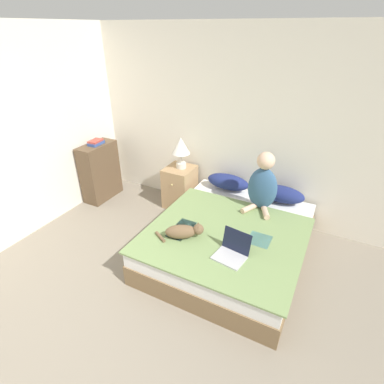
{
  "coord_description": "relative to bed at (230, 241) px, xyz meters",
  "views": [
    {
      "loc": [
        1.46,
        -0.5,
        2.47
      ],
      "look_at": [
        0.06,
        2.18,
        0.79
      ],
      "focal_mm": 28.0,
      "sensor_mm": 36.0,
      "label": 1
    }
  ],
  "objects": [
    {
      "name": "nightstand",
      "position": [
        -1.12,
        0.76,
        0.1
      ],
      "size": [
        0.41,
        0.46,
        0.63
      ],
      "color": "tan",
      "rests_on": "ground_plane"
    },
    {
      "name": "pillow_near",
      "position": [
        -0.37,
        0.83,
        0.33
      ],
      "size": [
        0.61,
        0.27,
        0.21
      ],
      "color": "navy",
      "rests_on": "bed"
    },
    {
      "name": "book_stack_top",
      "position": [
        -2.36,
        0.41,
        0.72
      ],
      "size": [
        0.16,
        0.24,
        0.07
      ],
      "color": "#334C8E",
      "rests_on": "bookshelf"
    },
    {
      "name": "wall_side",
      "position": [
        -2.57,
        -0.6,
        1.06
      ],
      "size": [
        0.05,
        4.27,
        2.55
      ],
      "color": "silver",
      "rests_on": "ground_plane"
    },
    {
      "name": "bed",
      "position": [
        0.0,
        0.0,
        0.0
      ],
      "size": [
        1.7,
        1.97,
        0.44
      ],
      "color": "brown",
      "rests_on": "ground_plane"
    },
    {
      "name": "pillow_far",
      "position": [
        0.37,
        0.83,
        0.33
      ],
      "size": [
        0.61,
        0.27,
        0.21
      ],
      "color": "navy",
      "rests_on": "bed"
    },
    {
      "name": "bookshelf",
      "position": [
        -2.37,
        0.4,
        0.23
      ],
      "size": [
        0.29,
        0.62,
        0.9
      ],
      "color": "brown",
      "rests_on": "ground_plane"
    },
    {
      "name": "cat_tabby",
      "position": [
        -0.38,
        -0.45,
        0.31
      ],
      "size": [
        0.51,
        0.33,
        0.18
      ],
      "rotation": [
        0.0,
        0.0,
        0.52
      ],
      "color": "brown",
      "rests_on": "bed"
    },
    {
      "name": "laptop_open",
      "position": [
        0.2,
        -0.49,
        0.28
      ],
      "size": [
        0.34,
        0.33,
        0.25
      ],
      "rotation": [
        0.0,
        0.0,
        -0.15
      ],
      "color": "#B7B7BC",
      "rests_on": "bed"
    },
    {
      "name": "person_sitting",
      "position": [
        0.19,
        0.54,
        0.56
      ],
      "size": [
        0.37,
        0.36,
        0.75
      ],
      "color": "#33567A",
      "rests_on": "bed"
    },
    {
      "name": "wall_back",
      "position": [
        -0.54,
        1.06,
        1.06
      ],
      "size": [
        5.0,
        0.05,
        2.55
      ],
      "color": "silver",
      "rests_on": "ground_plane"
    },
    {
      "name": "table_lamp",
      "position": [
        -1.1,
        0.79,
        0.73
      ],
      "size": [
        0.26,
        0.26,
        0.46
      ],
      "color": "beige",
      "rests_on": "nightstand"
    }
  ]
}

